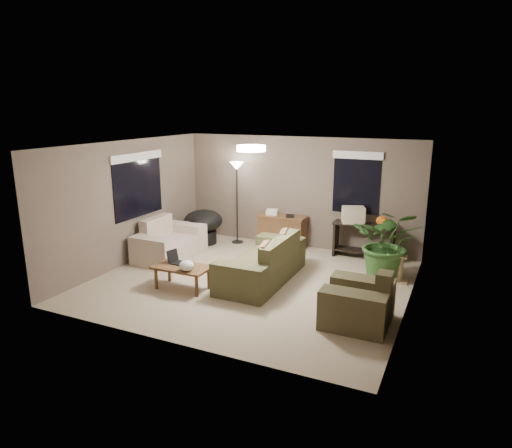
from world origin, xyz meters
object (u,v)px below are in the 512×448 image
at_px(console_table, 364,238).
at_px(floor_lamp, 237,176).
at_px(papasan_chair, 203,224).
at_px(cat_scratching_post, 400,270).
at_px(desk, 282,231).
at_px(loveseat, 169,244).
at_px(coffee_table, 182,270).
at_px(main_sofa, 264,265).
at_px(houseplant, 387,251).
at_px(armchair, 359,304).

xyz_separation_m(console_table, floor_lamp, (-2.96, -0.10, 1.16)).
xyz_separation_m(papasan_chair, cat_scratching_post, (4.55, -0.59, -0.25)).
distance_m(desk, papasan_chair, 1.86).
bearing_deg(loveseat, coffee_table, -47.31).
bearing_deg(console_table, loveseat, -155.85).
distance_m(loveseat, desk, 2.56).
distance_m(main_sofa, coffee_table, 1.51).
bearing_deg(coffee_table, desk, 77.18).
bearing_deg(main_sofa, coffee_table, -139.80).
distance_m(houseplant, cat_scratching_post, 0.42).
relative_size(coffee_table, papasan_chair, 0.96).
distance_m(loveseat, houseplant, 4.50).
height_order(floor_lamp, cat_scratching_post, floor_lamp).
distance_m(floor_lamp, cat_scratching_post, 4.21).
bearing_deg(main_sofa, console_table, 56.43).
bearing_deg(loveseat, papasan_chair, 83.45).
distance_m(main_sofa, floor_lamp, 2.85).
relative_size(loveseat, armchair, 1.60).
distance_m(coffee_table, desk, 3.10).
height_order(loveseat, armchair, same).
height_order(main_sofa, houseplant, houseplant).
height_order(coffee_table, cat_scratching_post, cat_scratching_post).
height_order(loveseat, papasan_chair, loveseat).
bearing_deg(main_sofa, papasan_chair, 144.87).
distance_m(armchair, desk, 3.89).
height_order(armchair, floor_lamp, floor_lamp).
bearing_deg(floor_lamp, papasan_chair, -150.79).
xyz_separation_m(coffee_table, console_table, (2.53, 3.06, 0.08)).
distance_m(desk, console_table, 1.85).
xyz_separation_m(armchair, papasan_chair, (-4.23, 2.57, 0.17)).
bearing_deg(houseplant, loveseat, -170.70).
xyz_separation_m(main_sofa, coffee_table, (-1.15, -0.97, 0.06)).
bearing_deg(cat_scratching_post, main_sofa, -156.25).
relative_size(armchair, desk, 0.91).
distance_m(loveseat, coffee_table, 1.85).
relative_size(desk, papasan_chair, 1.06).
relative_size(armchair, cat_scratching_post, 2.00).
distance_m(loveseat, floor_lamp, 2.22).
bearing_deg(console_table, houseplant, -56.56).
distance_m(console_table, houseplant, 1.17).
height_order(main_sofa, armchair, same).
xyz_separation_m(main_sofa, armchair, (1.97, -0.98, 0.00)).
relative_size(main_sofa, armchair, 2.20).
xyz_separation_m(console_table, cat_scratching_post, (0.90, -1.08, -0.22)).
height_order(houseplant, cat_scratching_post, houseplant).
relative_size(loveseat, console_table, 1.23).
relative_size(armchair, papasan_chair, 0.96).
height_order(console_table, papasan_chair, papasan_chair).
relative_size(loveseat, floor_lamp, 0.84).
bearing_deg(floor_lamp, main_sofa, -51.59).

